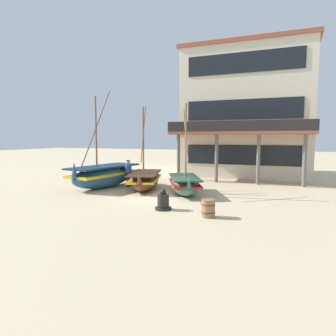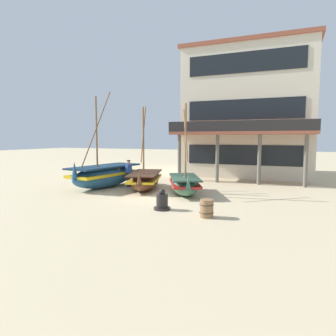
% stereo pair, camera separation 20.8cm
% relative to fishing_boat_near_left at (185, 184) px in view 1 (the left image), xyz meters
% --- Properties ---
extents(ground_plane, '(120.00, 120.00, 0.00)m').
position_rel_fishing_boat_near_left_xyz_m(ground_plane, '(-0.98, -0.99, -0.55)').
color(ground_plane, '#CCB78E').
extents(fishing_boat_near_left, '(2.84, 3.90, 4.85)m').
position_rel_fishing_boat_near_left_xyz_m(fishing_boat_near_left, '(0.00, 0.00, 0.00)').
color(fishing_boat_near_left, '#427056').
rests_on(fishing_boat_near_left, ground).
extents(fishing_boat_centre_large, '(2.56, 5.20, 5.94)m').
position_rel_fishing_boat_near_left_xyz_m(fishing_boat_centre_large, '(-5.34, 0.26, 0.20)').
color(fishing_boat_centre_large, '#23517A').
rests_on(fishing_boat_centre_large, ground).
extents(fishing_boat_far_right, '(2.69, 4.31, 4.91)m').
position_rel_fishing_boat_near_left_xyz_m(fishing_boat_far_right, '(-2.65, 0.50, 0.02)').
color(fishing_boat_far_right, brown).
rests_on(fishing_boat_far_right, ground).
extents(fisherman_by_hull, '(0.33, 0.41, 1.68)m').
position_rel_fishing_boat_near_left_xyz_m(fisherman_by_hull, '(-4.04, 1.00, 0.28)').
color(fisherman_by_hull, '#33333D').
rests_on(fisherman_by_hull, ground).
extents(capstan_winch, '(0.71, 0.71, 0.90)m').
position_rel_fishing_boat_near_left_xyz_m(capstan_winch, '(0.29, -3.72, -0.21)').
color(capstan_winch, black).
rests_on(capstan_winch, ground).
extents(wooden_barrel, '(0.56, 0.56, 0.70)m').
position_rel_fishing_boat_near_left_xyz_m(wooden_barrel, '(2.38, -4.22, -0.20)').
color(wooden_barrel, olive).
rests_on(wooden_barrel, ground).
extents(harbor_building_main, '(10.12, 9.50, 10.21)m').
position_rel_fishing_boat_near_left_xyz_m(harbor_building_main, '(2.01, 10.52, 4.55)').
color(harbor_building_main, beige).
rests_on(harbor_building_main, ground).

